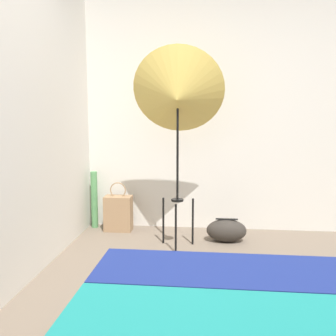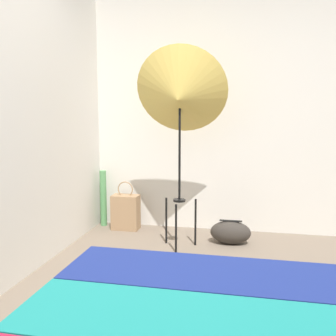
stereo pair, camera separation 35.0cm
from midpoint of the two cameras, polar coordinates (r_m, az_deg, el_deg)
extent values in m
plane|color=#756656|center=(2.52, 9.41, -22.76)|extent=(14.00, 14.00, 0.00)
cube|color=silver|center=(4.30, 11.10, 8.10)|extent=(8.00, 0.05, 2.60)
cube|color=silver|center=(3.53, -14.41, 8.02)|extent=(0.05, 8.00, 2.60)
cube|color=#197F7A|center=(1.71, 12.42, -21.52)|extent=(1.62, 0.48, 0.04)
cube|color=navy|center=(2.14, 12.32, -15.10)|extent=(1.62, 0.48, 0.04)
cylinder|color=black|center=(3.64, 3.95, -8.83)|extent=(0.02, 0.02, 0.46)
cylinder|color=black|center=(3.90, 2.34, -7.66)|extent=(0.02, 0.02, 0.46)
cylinder|color=black|center=(3.87, 6.63, -7.86)|extent=(0.02, 0.02, 0.46)
cylinder|color=black|center=(3.74, 4.35, -4.73)|extent=(0.12, 0.12, 0.02)
cylinder|color=black|center=(3.67, 4.43, 2.82)|extent=(0.02, 0.02, 0.99)
cone|color=#D1B251|center=(3.65, 4.51, 10.55)|extent=(0.87, 0.59, 0.89)
cube|color=#9E7A56|center=(4.37, -3.88, -6.45)|extent=(0.30, 0.18, 0.38)
torus|color=#9E7A56|center=(4.32, -3.92, -3.12)|extent=(0.17, 0.01, 0.17)
ellipsoid|color=#332D28|center=(4.00, 11.58, -9.17)|extent=(0.40, 0.23, 0.23)
cube|color=black|center=(3.96, 11.63, -7.55)|extent=(0.22, 0.04, 0.01)
cylinder|color=#56995B|center=(4.51, -7.19, -4.39)|extent=(0.07, 0.07, 0.64)
camera|label=1|loc=(0.17, -87.14, 0.41)|focal=42.00mm
camera|label=2|loc=(0.17, 92.86, -0.41)|focal=42.00mm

